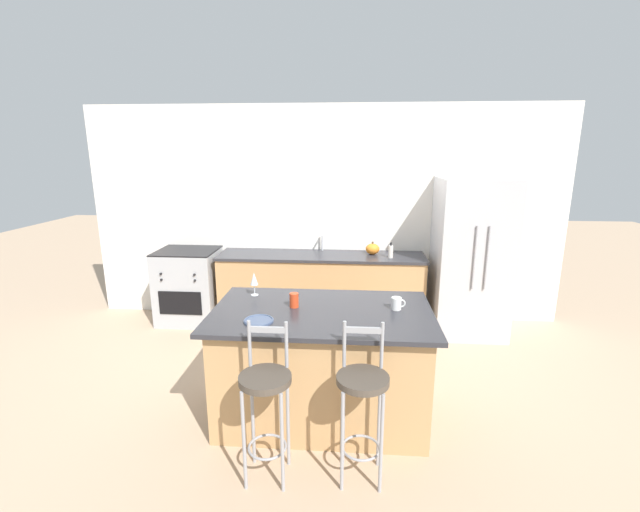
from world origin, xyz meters
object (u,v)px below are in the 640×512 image
bar_stool_far (362,397)px  coffee_mug (397,303)px  dinner_plate (259,320)px  pumpkin_decoration (372,249)px  soap_bottle (391,251)px  bar_stool_near (266,396)px  wine_glass (254,279)px  tumbler_cup (294,300)px  oven_range (189,286)px  refrigerator (470,257)px

bar_stool_far → coffee_mug: 0.89m
bar_stool_far → dinner_plate: bar_stool_far is taller
bar_stool_far → dinner_plate: bearing=150.9°
pumpkin_decoration → soap_bottle: 0.27m
bar_stool_near → wine_glass: wine_glass is taller
bar_stool_near → pumpkin_decoration: (0.79, 2.72, 0.37)m
dinner_plate → tumbler_cup: tumbler_cup is taller
oven_range → soap_bottle: size_ratio=5.05×
dinner_plate → wine_glass: size_ratio=1.09×
bar_stool_near → dinner_plate: bar_stool_near is taller
bar_stool_far → oven_range: bearing=129.7°
tumbler_cup → coffee_mug: bearing=1.0°
refrigerator → pumpkin_decoration: refrigerator is taller
tumbler_cup → bar_stool_near: bearing=-96.0°
bar_stool_near → bar_stool_far: size_ratio=1.00×
tumbler_cup → pumpkin_decoration: pumpkin_decoration is taller
pumpkin_decoration → refrigerator: bearing=-7.8°
coffee_mug → soap_bottle: (0.10, 1.76, 0.01)m
bar_stool_far → refrigerator: bearing=62.6°
wine_glass → tumbler_cup: size_ratio=1.75×
bar_stool_near → bar_stool_far: (0.62, 0.04, 0.00)m
bar_stool_far → coffee_mug: bar_stool_far is taller
refrigerator → dinner_plate: size_ratio=8.31×
dinner_plate → tumbler_cup: size_ratio=1.91×
bar_stool_near → wine_glass: (-0.30, 1.04, 0.47)m
dinner_plate → soap_bottle: soap_bottle is taller
wine_glass → soap_bottle: bearing=49.3°
oven_range → bar_stool_near: bar_stool_near is taller
coffee_mug → soap_bottle: soap_bottle is taller
bar_stool_near → refrigerator: bearing=53.0°
oven_range → wine_glass: bearing=-52.2°
tumbler_cup → soap_bottle: bearing=62.7°
bar_stool_near → dinner_plate: (-0.14, 0.46, 0.33)m
refrigerator → dinner_plate: bearing=-134.6°
soap_bottle → dinner_plate: bearing=-118.5°
soap_bottle → pumpkin_decoration: bearing=141.4°
coffee_mug → tumbler_cup: size_ratio=0.97×
bar_stool_near → bar_stool_far: same height
refrigerator → dinner_plate: (-2.07, -2.10, 0.01)m
dinner_plate → wine_glass: wine_glass is taller
bar_stool_far → soap_bottle: 2.57m
bar_stool_near → dinner_plate: bearing=106.6°
coffee_mug → pumpkin_decoration: size_ratio=0.67×
dinner_plate → coffee_mug: size_ratio=1.97×
dinner_plate → tumbler_cup: bearing=55.4°
dinner_plate → bar_stool_near: bearing=-73.4°
wine_glass → soap_bottle: size_ratio=1.10×
oven_range → dinner_plate: size_ratio=4.20×
refrigerator → coffee_mug: 2.04m
bar_stool_near → soap_bottle: (1.00, 2.55, 0.38)m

